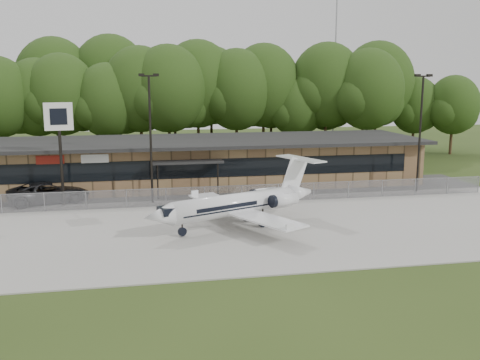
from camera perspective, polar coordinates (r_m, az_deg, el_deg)
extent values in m
plane|color=#2C4016|center=(28.25, 2.09, -9.58)|extent=(160.00, 160.00, 0.00)
cube|color=#9E9B93|center=(35.70, -0.80, -5.16)|extent=(64.00, 18.00, 0.08)
cube|color=#383835|center=(46.74, -3.28, -1.38)|extent=(50.00, 9.00, 0.06)
cube|color=olive|center=(50.77, -3.98, 1.84)|extent=(40.00, 10.00, 4.00)
cube|color=black|center=(45.81, -3.22, 1.27)|extent=(36.00, 0.08, 1.60)
cube|color=black|center=(50.00, -3.94, 4.19)|extent=(41.00, 11.50, 0.30)
cube|color=black|center=(44.91, -5.66, 1.95)|extent=(6.00, 1.60, 0.20)
cube|color=maroon|center=(45.75, -19.59, 2.04)|extent=(2.20, 0.06, 0.70)
cube|color=silver|center=(45.35, -15.22, 2.22)|extent=(2.20, 0.06, 0.70)
cube|color=gray|center=(42.23, -2.47, -1.68)|extent=(46.00, 0.03, 1.50)
cube|color=gray|center=(42.08, -2.48, -0.68)|extent=(46.00, 0.04, 0.04)
cylinder|color=gray|center=(78.99, 10.11, 12.49)|extent=(0.20, 0.20, 25.00)
cylinder|color=black|center=(42.59, -9.50, 4.09)|extent=(0.18, 0.18, 10.00)
cube|color=black|center=(42.33, -9.72, 10.90)|extent=(1.20, 0.12, 0.12)
cube|color=black|center=(42.32, -10.48, 10.97)|extent=(0.45, 0.30, 0.22)
cube|color=black|center=(42.34, -8.96, 11.01)|extent=(0.45, 0.30, 0.22)
cylinder|color=black|center=(48.88, 18.63, 4.51)|extent=(0.18, 0.18, 10.00)
cube|color=black|center=(48.65, 18.99, 10.43)|extent=(1.20, 0.12, 0.12)
cube|color=black|center=(48.38, 18.42, 10.55)|extent=(0.45, 0.30, 0.22)
cube|color=black|center=(48.92, 19.56, 10.48)|extent=(0.45, 0.30, 0.22)
cylinder|color=white|center=(35.36, -0.68, -2.77)|extent=(9.00, 4.88, 1.46)
cone|color=white|center=(32.79, -8.77, -3.97)|extent=(2.25, 2.06, 1.46)
cone|color=white|center=(38.57, 6.30, -1.49)|extent=(2.42, 2.13, 1.46)
cube|color=white|center=(33.31, 2.82, -4.36)|extent=(3.98, 5.84, 0.11)
cube|color=white|center=(38.19, -2.57, -2.40)|extent=(3.98, 5.84, 0.11)
cylinder|color=white|center=(36.30, 4.68, -2.23)|extent=(2.17, 1.54, 0.82)
cylinder|color=white|center=(38.07, 2.55, -1.60)|extent=(2.17, 1.54, 0.82)
cube|color=white|center=(38.03, 5.81, 0.38)|extent=(2.12, 0.99, 2.75)
cube|color=white|center=(38.19, 6.48, 2.15)|extent=(2.72, 4.34, 0.09)
cube|color=black|center=(32.99, -7.77, -3.40)|extent=(1.27, 1.37, 0.46)
cube|color=black|center=(36.56, 1.50, -4.32)|extent=(1.52, 2.31, 0.64)
cylinder|color=black|center=(33.81, -6.17, -5.63)|extent=(0.72, 0.72, 0.20)
imported|color=#2C2C2E|center=(45.35, -19.73, -1.28)|extent=(6.88, 4.64, 1.75)
cylinder|color=black|center=(43.42, -18.55, 2.26)|extent=(0.26, 0.26, 7.68)
cube|color=silver|center=(43.10, -18.80, 6.43)|extent=(2.12, 0.58, 2.11)
cube|color=black|center=(42.98, -18.80, 6.42)|extent=(1.24, 0.24, 1.25)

